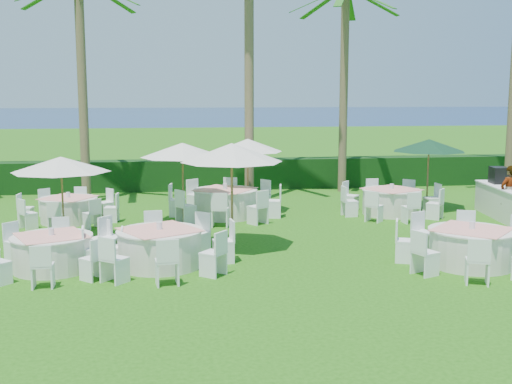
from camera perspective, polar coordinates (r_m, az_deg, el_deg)
ground at (r=14.14m, az=-3.23°, el=-6.89°), size 120.00×120.00×0.00m
hedge at (r=25.80m, az=-5.62°, el=1.54°), size 34.00×1.00×1.20m
ocean at (r=115.64m, az=-7.78°, el=6.75°), size 260.00×260.00×0.00m
banquet_table_a at (r=14.69m, az=-17.65°, el=-5.07°), size 3.05×3.05×0.93m
banquet_table_b at (r=14.44m, az=-8.54°, el=-4.85°), size 3.35×3.35×1.00m
banquet_table_c at (r=15.12m, az=18.58°, el=-4.60°), size 3.24×3.24×1.00m
banquet_table_d at (r=19.96m, az=-16.31°, el=-1.47°), size 2.98×2.98×0.91m
banquet_table_e at (r=20.00m, az=-2.75°, el=-0.91°), size 3.51×3.51×1.05m
banquet_table_f at (r=20.83m, az=11.93°, el=-0.79°), size 3.27×3.27×0.98m
umbrella_a at (r=16.95m, az=-16.95°, el=2.37°), size 2.48×2.48×2.24m
umbrella_b at (r=15.49m, az=-2.17°, el=3.51°), size 2.49×2.49×2.63m
umbrella_c at (r=18.70m, az=-6.56°, el=3.73°), size 2.43×2.43×2.41m
umbrella_d at (r=20.52m, az=-0.74°, el=4.17°), size 2.23×2.23×2.39m
umbrella_green at (r=21.80m, az=15.13°, el=4.02°), size 2.41×2.41×2.34m
staff_person at (r=20.60m, az=21.56°, el=-0.14°), size 0.70×0.55×1.70m
palm_b at (r=23.11m, az=-15.20°, el=9.60°), size 4.14×4.40×7.68m
palm_c at (r=22.23m, az=-0.63°, el=15.67°), size 4.41×4.08×12.01m
palm_d at (r=25.25m, az=7.82°, el=9.84°), size 4.40×4.14×7.78m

